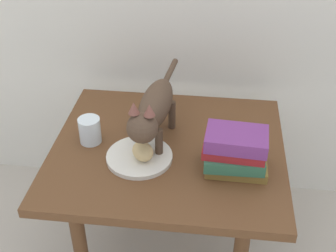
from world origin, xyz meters
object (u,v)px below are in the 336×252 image
object	(u,v)px
plate	(139,157)
bread_roll	(143,151)
candle_jar	(90,132)
book_stack	(235,151)
cat	(153,109)
side_table	(168,163)

from	to	relation	value
plate	bread_roll	world-z (taller)	bread_roll
plate	candle_jar	bearing A→B (deg)	158.60
book_stack	candle_jar	bearing A→B (deg)	169.70
bread_roll	candle_jar	bearing A→B (deg)	156.87
cat	bread_roll	bearing A→B (deg)	-103.17
side_table	candle_jar	bearing A→B (deg)	-179.27
bread_roll	plate	bearing A→B (deg)	138.59
plate	cat	size ratio (longest dim) A/B	0.42
plate	book_stack	distance (m)	0.29
side_table	cat	bearing A→B (deg)	170.76
bread_roll	cat	size ratio (longest dim) A/B	0.17
candle_jar	bread_roll	bearing A→B (deg)	-23.13
side_table	book_stack	bearing A→B (deg)	-22.66
plate	bread_roll	distance (m)	0.04
plate	side_table	bearing A→B (deg)	41.37
cat	candle_jar	distance (m)	0.23
cat	candle_jar	bearing A→B (deg)	-177.05
side_table	plate	distance (m)	0.13
book_stack	cat	bearing A→B (deg)	159.62
cat	book_stack	world-z (taller)	cat
candle_jar	side_table	bearing A→B (deg)	0.73
side_table	candle_jar	world-z (taller)	candle_jar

